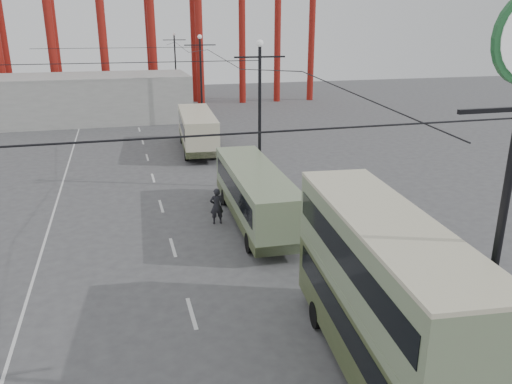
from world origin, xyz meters
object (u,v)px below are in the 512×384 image
object	(u,v)px
single_decker_cream	(197,129)
pedestrian	(217,206)
double_decker_bus	(381,289)
single_decker_green	(255,193)

from	to	relation	value
single_decker_cream	pedestrian	xyz separation A→B (m)	(-1.72, -16.91, -0.84)
double_decker_bus	single_decker_green	bearing A→B (deg)	97.31
single_decker_green	single_decker_cream	size ratio (longest dim) A/B	1.02
single_decker_green	pedestrian	world-z (taller)	single_decker_green
single_decker_green	single_decker_cream	distance (m)	17.38
single_decker_cream	pedestrian	world-z (taller)	single_decker_cream
double_decker_bus	single_decker_green	distance (m)	12.84
double_decker_bus	pedestrian	bearing A→B (deg)	105.75
double_decker_bus	single_decker_cream	bearing A→B (deg)	97.20
double_decker_bus	single_decker_cream	world-z (taller)	double_decker_bus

